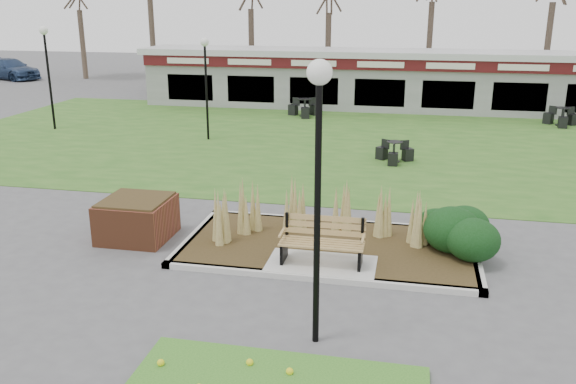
% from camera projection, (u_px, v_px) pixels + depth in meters
% --- Properties ---
extents(ground, '(100.00, 100.00, 0.00)m').
position_uv_depth(ground, '(320.00, 272.00, 12.26)').
color(ground, '#515154').
rests_on(ground, ground).
extents(lawn, '(34.00, 16.00, 0.02)m').
position_uv_depth(lawn, '(368.00, 142.00, 23.47)').
color(lawn, '#2C5E1D').
rests_on(lawn, ground).
extents(planting_bed, '(6.75, 3.40, 1.27)m').
position_uv_depth(planting_bed, '(388.00, 236.00, 13.17)').
color(planting_bed, '#362A15').
rests_on(planting_bed, ground).
extents(park_bench, '(1.70, 0.66, 0.93)m').
position_uv_depth(park_bench, '(323.00, 240.00, 12.32)').
color(park_bench, olive).
rests_on(park_bench, ground).
extents(brick_planter, '(1.50, 1.50, 0.95)m').
position_uv_depth(brick_planter, '(137.00, 218.00, 13.90)').
color(brick_planter, brown).
rests_on(brick_planter, ground).
extents(food_pavilion, '(24.60, 3.40, 2.90)m').
position_uv_depth(food_pavilion, '(382.00, 79.00, 30.47)').
color(food_pavilion, gray).
rests_on(food_pavilion, ground).
extents(lamp_post_near_left, '(0.37, 0.37, 4.45)m').
position_uv_depth(lamp_post_near_left, '(318.00, 144.00, 8.81)').
color(lamp_post_near_left, black).
rests_on(lamp_post_near_left, ground).
extents(lamp_post_mid_left, '(0.35, 0.35, 4.25)m').
position_uv_depth(lamp_post_mid_left, '(46.00, 55.00, 24.98)').
color(lamp_post_mid_left, black).
rests_on(lamp_post_mid_left, ground).
extents(lamp_post_far_left, '(0.32, 0.32, 3.91)m').
position_uv_depth(lamp_post_far_left, '(205.00, 66.00, 23.12)').
color(lamp_post_far_left, black).
rests_on(lamp_post_far_left, ground).
extents(bistro_set_a, '(1.31, 1.16, 0.70)m').
position_uv_depth(bistro_set_a, '(394.00, 155.00, 20.54)').
color(bistro_set_a, black).
rests_on(bistro_set_a, ground).
extents(bistro_set_b, '(1.50, 1.48, 0.82)m').
position_uv_depth(bistro_set_b, '(304.00, 110.00, 28.71)').
color(bistro_set_b, black).
rests_on(bistro_set_b, ground).
extents(bistro_set_d, '(1.47, 1.35, 0.79)m').
position_uv_depth(bistro_set_d, '(561.00, 120.00, 26.51)').
color(bistro_set_d, black).
rests_on(bistro_set_d, ground).
extents(car_silver, '(4.20, 2.90, 1.33)m').
position_uv_depth(car_silver, '(185.00, 77.00, 37.99)').
color(car_silver, '#AFAFB4').
rests_on(car_silver, ground).
extents(car_black, '(4.51, 1.58, 1.49)m').
position_uv_depth(car_black, '(191.00, 80.00, 35.97)').
color(car_black, black).
rests_on(car_black, ground).
extents(car_blue, '(5.23, 3.52, 1.41)m').
position_uv_depth(car_blue, '(10.00, 69.00, 42.30)').
color(car_blue, navy).
rests_on(car_blue, ground).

